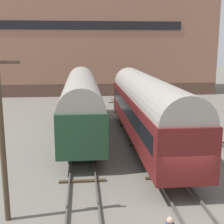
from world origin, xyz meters
TOP-DOWN VIEW (x-y plane):
  - ground_plane at (0.00, 0.00)m, footprint 200.00×200.00m
  - track_left at (-4.83, 0.00)m, footprint 2.60×60.00m
  - track_middle at (0.00, 0.00)m, footprint 2.60×60.00m
  - train_car_green at (-4.83, 12.95)m, footprint 3.05×18.65m
  - train_car_maroon at (0.00, 9.18)m, footprint 3.04×18.78m
  - utility_pole at (-8.08, -0.51)m, footprint 1.80×0.24m
  - warehouse_building at (-3.97, 38.31)m, footprint 39.29×11.18m

SIDE VIEW (x-z plane):
  - ground_plane at x=0.00m, z-range 0.00..0.00m
  - track_left at x=-4.83m, z-range 0.01..0.27m
  - track_middle at x=0.00m, z-range 0.01..0.27m
  - train_car_green at x=-4.83m, z-range 0.34..5.45m
  - train_car_maroon at x=0.00m, z-range 0.36..5.58m
  - utility_pole at x=-8.08m, z-range 0.16..7.84m
  - warehouse_building at x=-3.97m, z-range 0.00..18.55m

